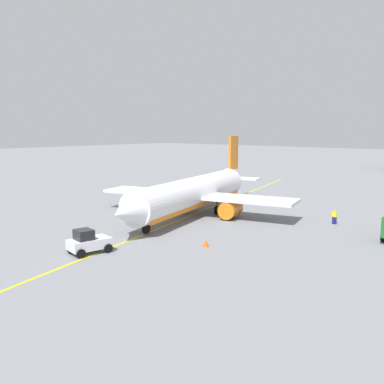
% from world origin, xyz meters
% --- Properties ---
extents(ground_plane, '(400.00, 400.00, 0.00)m').
position_xyz_m(ground_plane, '(0.00, 0.00, 0.00)').
color(ground_plane, slate).
extents(airplane, '(33.58, 26.45, 9.84)m').
position_xyz_m(airplane, '(-0.46, -0.12, 2.75)').
color(airplane, white).
rests_on(airplane, ground).
extents(pushback_tug, '(3.89, 2.85, 2.20)m').
position_xyz_m(pushback_tug, '(18.71, 3.96, 1.01)').
color(pushback_tug, silver).
rests_on(pushback_tug, ground).
extents(refueling_worker, '(0.42, 0.56, 1.71)m').
position_xyz_m(refueling_worker, '(-6.94, 15.84, 0.82)').
color(refueling_worker, navy).
rests_on(refueling_worker, ground).
extents(safety_cone_nose, '(0.60, 0.60, 0.67)m').
position_xyz_m(safety_cone_nose, '(10.28, 10.58, 0.33)').
color(safety_cone_nose, '#F2590F').
rests_on(safety_cone_nose, ground).
extents(taxi_line_marking, '(83.96, 21.29, 0.01)m').
position_xyz_m(taxi_line_marking, '(0.00, 0.00, 0.01)').
color(taxi_line_marking, yellow).
rests_on(taxi_line_marking, ground).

